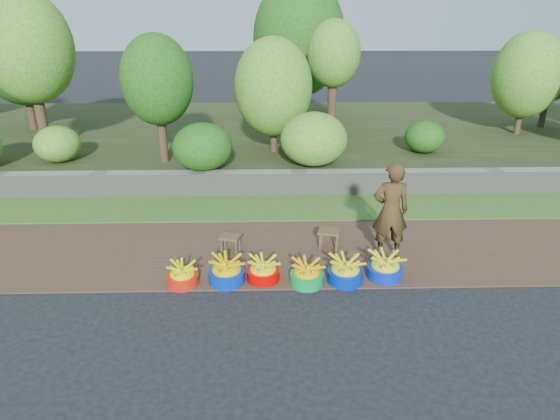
{
  "coord_description": "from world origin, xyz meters",
  "views": [
    {
      "loc": [
        -0.68,
        -5.93,
        3.67
      ],
      "look_at": [
        -0.49,
        1.3,
        0.75
      ],
      "focal_mm": 30.0,
      "sensor_mm": 36.0,
      "label": 1
    }
  ],
  "objects_px": {
    "basin_e": "(345,271)",
    "basin_f": "(385,268)",
    "basin_a": "(183,276)",
    "basin_d": "(307,274)",
    "basin_c": "(263,271)",
    "stool_left": "(230,239)",
    "stool_right": "(329,234)",
    "basin_b": "(227,271)",
    "vendor_woman": "(391,211)"
  },
  "relations": [
    {
      "from": "basin_f",
      "to": "vendor_woman",
      "type": "xyz_separation_m",
      "value": [
        0.2,
        0.69,
        0.65
      ]
    },
    {
      "from": "basin_a",
      "to": "basin_b",
      "type": "height_order",
      "value": "basin_b"
    },
    {
      "from": "basin_c",
      "to": "basin_f",
      "type": "xyz_separation_m",
      "value": [
        1.86,
        0.03,
        0.01
      ]
    },
    {
      "from": "basin_a",
      "to": "basin_b",
      "type": "distance_m",
      "value": 0.66
    },
    {
      "from": "basin_e",
      "to": "vendor_woman",
      "type": "height_order",
      "value": "vendor_woman"
    },
    {
      "from": "basin_d",
      "to": "stool_left",
      "type": "relative_size",
      "value": 1.28
    },
    {
      "from": "basin_c",
      "to": "stool_left",
      "type": "bearing_deg",
      "value": 120.8
    },
    {
      "from": "basin_b",
      "to": "vendor_woman",
      "type": "xyz_separation_m",
      "value": [
        2.61,
        0.76,
        0.65
      ]
    },
    {
      "from": "basin_e",
      "to": "basin_d",
      "type": "bearing_deg",
      "value": -175.22
    },
    {
      "from": "basin_e",
      "to": "basin_a",
      "type": "bearing_deg",
      "value": -179.57
    },
    {
      "from": "basin_e",
      "to": "basin_f",
      "type": "bearing_deg",
      "value": 8.9
    },
    {
      "from": "basin_d",
      "to": "stool_right",
      "type": "distance_m",
      "value": 1.28
    },
    {
      "from": "basin_a",
      "to": "basin_d",
      "type": "distance_m",
      "value": 1.85
    },
    {
      "from": "basin_d",
      "to": "vendor_woman",
      "type": "relative_size",
      "value": 0.31
    },
    {
      "from": "basin_c",
      "to": "basin_b",
      "type": "bearing_deg",
      "value": -176.48
    },
    {
      "from": "basin_d",
      "to": "basin_b",
      "type": "bearing_deg",
      "value": 175.92
    },
    {
      "from": "basin_e",
      "to": "stool_right",
      "type": "height_order",
      "value": "basin_e"
    },
    {
      "from": "stool_left",
      "to": "basin_a",
      "type": "bearing_deg",
      "value": -121.82
    },
    {
      "from": "basin_d",
      "to": "vendor_woman",
      "type": "distance_m",
      "value": 1.77
    },
    {
      "from": "vendor_woman",
      "to": "basin_d",
      "type": "bearing_deg",
      "value": 31.54
    },
    {
      "from": "basin_b",
      "to": "basin_f",
      "type": "relative_size",
      "value": 1.01
    },
    {
      "from": "vendor_woman",
      "to": "stool_right",
      "type": "bearing_deg",
      "value": -19.31
    },
    {
      "from": "basin_e",
      "to": "basin_f",
      "type": "xyz_separation_m",
      "value": [
        0.63,
        0.1,
        0.0
      ]
    },
    {
      "from": "basin_e",
      "to": "stool_left",
      "type": "bearing_deg",
      "value": 150.63
    },
    {
      "from": "basin_a",
      "to": "basin_d",
      "type": "xyz_separation_m",
      "value": [
        1.85,
        -0.03,
        0.01
      ]
    },
    {
      "from": "basin_b",
      "to": "basin_d",
      "type": "distance_m",
      "value": 1.2
    },
    {
      "from": "basin_f",
      "to": "vendor_woman",
      "type": "relative_size",
      "value": 0.34
    },
    {
      "from": "basin_a",
      "to": "basin_d",
      "type": "height_order",
      "value": "basin_d"
    },
    {
      "from": "basin_b",
      "to": "stool_right",
      "type": "height_order",
      "value": "basin_b"
    },
    {
      "from": "basin_a",
      "to": "basin_b",
      "type": "relative_size",
      "value": 0.84
    },
    {
      "from": "basin_b",
      "to": "basin_d",
      "type": "xyz_separation_m",
      "value": [
        1.2,
        -0.09,
        -0.02
      ]
    },
    {
      "from": "basin_b",
      "to": "basin_e",
      "type": "bearing_deg",
      "value": -1.17
    },
    {
      "from": "basin_c",
      "to": "stool_right",
      "type": "relative_size",
      "value": 1.18
    },
    {
      "from": "basin_d",
      "to": "basin_f",
      "type": "distance_m",
      "value": 1.22
    },
    {
      "from": "basin_c",
      "to": "stool_left",
      "type": "relative_size",
      "value": 1.28
    },
    {
      "from": "basin_a",
      "to": "vendor_woman",
      "type": "relative_size",
      "value": 0.29
    },
    {
      "from": "basin_a",
      "to": "basin_f",
      "type": "xyz_separation_m",
      "value": [
        3.06,
        0.12,
        0.03
      ]
    },
    {
      "from": "basin_d",
      "to": "basin_f",
      "type": "height_order",
      "value": "basin_f"
    },
    {
      "from": "basin_b",
      "to": "stool_left",
      "type": "distance_m",
      "value": 0.98
    },
    {
      "from": "basin_e",
      "to": "stool_left",
      "type": "distance_m",
      "value": 2.06
    },
    {
      "from": "basin_a",
      "to": "basin_f",
      "type": "relative_size",
      "value": 0.86
    },
    {
      "from": "basin_a",
      "to": "vendor_woman",
      "type": "xyz_separation_m",
      "value": [
        3.26,
        0.81,
        0.68
      ]
    },
    {
      "from": "basin_b",
      "to": "stool_left",
      "type": "bearing_deg",
      "value": 90.78
    },
    {
      "from": "basin_a",
      "to": "basin_e",
      "type": "height_order",
      "value": "basin_e"
    },
    {
      "from": "stool_right",
      "to": "vendor_woman",
      "type": "height_order",
      "value": "vendor_woman"
    },
    {
      "from": "stool_left",
      "to": "stool_right",
      "type": "bearing_deg",
      "value": 4.07
    },
    {
      "from": "stool_right",
      "to": "basin_e",
      "type": "bearing_deg",
      "value": -84.72
    },
    {
      "from": "stool_left",
      "to": "basin_d",
      "type": "bearing_deg",
      "value": -41.17
    },
    {
      "from": "basin_b",
      "to": "vendor_woman",
      "type": "bearing_deg",
      "value": 16.15
    },
    {
      "from": "basin_b",
      "to": "vendor_woman",
      "type": "height_order",
      "value": "vendor_woman"
    }
  ]
}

